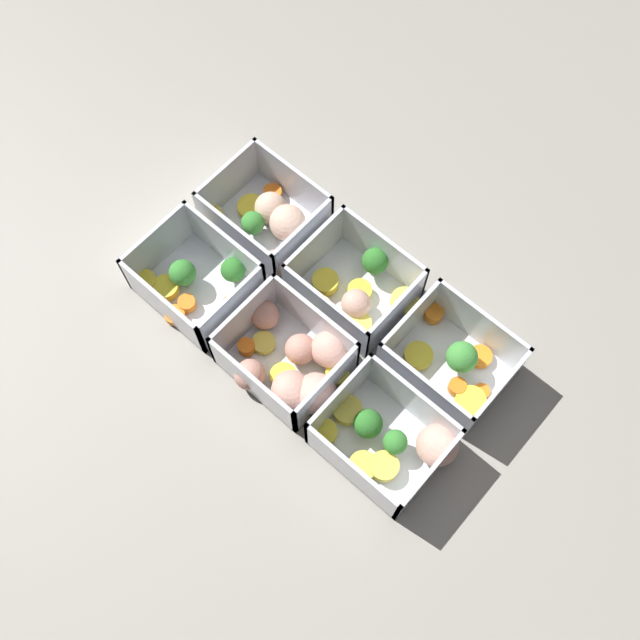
# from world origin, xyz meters

# --- Properties ---
(ground_plane) EXTENTS (4.00, 4.00, 0.00)m
(ground_plane) POSITION_xyz_m (0.00, 0.00, 0.00)
(ground_plane) COLOR gray
(container_near_left) EXTENTS (0.14, 0.12, 0.07)m
(container_near_left) POSITION_xyz_m (-0.15, -0.06, 0.03)
(container_near_left) COLOR silver
(container_near_left) RESTS_ON ground_plane
(container_near_center) EXTENTS (0.17, 0.14, 0.07)m
(container_near_center) POSITION_xyz_m (0.01, -0.06, 0.03)
(container_near_center) COLOR silver
(container_near_center) RESTS_ON ground_plane
(container_near_right) EXTENTS (0.17, 0.13, 0.07)m
(container_near_right) POSITION_xyz_m (0.16, -0.06, 0.03)
(container_near_right) COLOR silver
(container_near_right) RESTS_ON ground_plane
(container_far_left) EXTENTS (0.16, 0.12, 0.07)m
(container_far_left) POSITION_xyz_m (-0.15, 0.06, 0.03)
(container_far_left) COLOR silver
(container_far_left) RESTS_ON ground_plane
(container_far_center) EXTENTS (0.15, 0.13, 0.07)m
(container_far_center) POSITION_xyz_m (0.01, 0.06, 0.02)
(container_far_center) COLOR silver
(container_far_center) RESTS_ON ground_plane
(container_far_right) EXTENTS (0.14, 0.12, 0.07)m
(container_far_right) POSITION_xyz_m (0.15, 0.06, 0.03)
(container_far_right) COLOR silver
(container_far_right) RESTS_ON ground_plane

